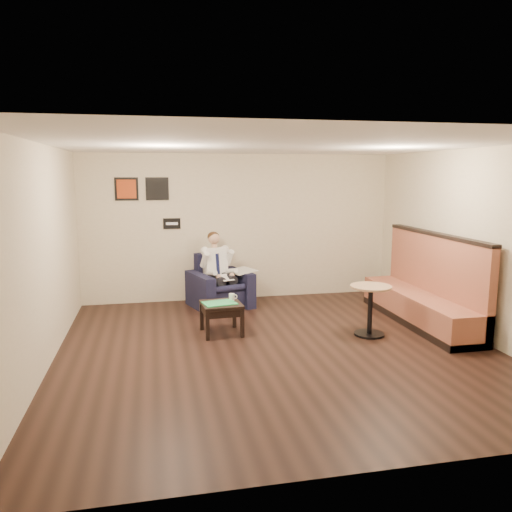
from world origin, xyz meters
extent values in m
plane|color=black|center=(0.00, 0.00, 0.00)|extent=(6.00, 6.00, 0.00)
cube|color=beige|center=(0.00, 3.00, 1.40)|extent=(6.00, 0.02, 2.80)
cube|color=beige|center=(0.00, -3.00, 1.40)|extent=(6.00, 0.02, 2.80)
cube|color=beige|center=(-3.00, 0.00, 1.40)|extent=(0.02, 6.00, 2.80)
cube|color=beige|center=(3.00, 0.00, 1.40)|extent=(0.02, 6.00, 2.80)
cube|color=white|center=(0.00, 0.00, 2.80)|extent=(6.00, 6.00, 0.02)
cube|color=black|center=(-1.30, 2.98, 1.50)|extent=(0.32, 0.02, 0.20)
cube|color=#B73F16|center=(-2.10, 2.98, 2.15)|extent=(0.42, 0.03, 0.42)
cube|color=black|center=(-1.55, 2.98, 2.15)|extent=(0.42, 0.03, 0.42)
cube|color=black|center=(-0.48, 2.42, 0.48)|extent=(1.24, 1.24, 0.95)
cube|color=white|center=(-0.41, 2.21, 0.59)|extent=(0.32, 0.37, 0.01)
cube|color=silver|center=(-0.07, 2.45, 0.65)|extent=(0.57, 0.63, 0.01)
cube|color=black|center=(-0.67, 0.83, 0.24)|extent=(0.63, 0.63, 0.48)
cube|color=#26C05D|center=(-0.70, 0.81, 0.49)|extent=(0.54, 0.43, 0.01)
cylinder|color=white|center=(-0.49, 0.97, 0.53)|extent=(0.09, 0.09, 0.10)
cube|color=black|center=(-0.63, 1.01, 0.49)|extent=(0.16, 0.09, 0.01)
cube|color=#9F553D|center=(2.59, 0.75, 0.73)|extent=(0.68, 2.84, 1.46)
cylinder|color=tan|center=(1.52, 0.30, 0.38)|extent=(0.72, 0.72, 0.77)
camera|label=1|loc=(-1.66, -6.48, 2.42)|focal=35.00mm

